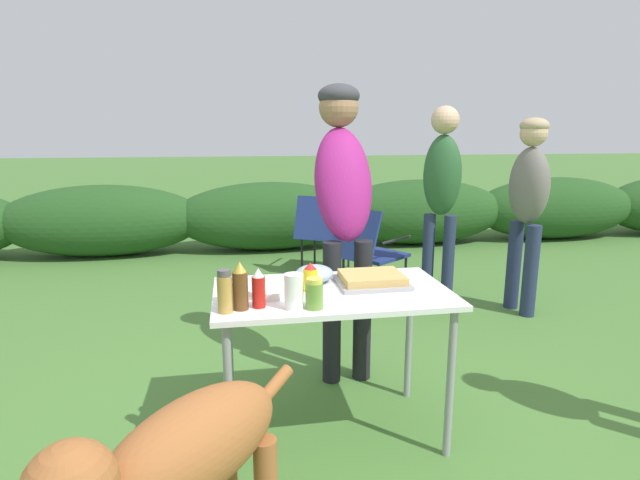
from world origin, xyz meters
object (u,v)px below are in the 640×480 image
Objects in this scene: spice_jar at (225,292)px; standing_person_in_olive_jacket at (442,187)px; paper_cup_stack at (294,291)px; folding_table at (332,306)px; beer_bottle at (240,287)px; standing_person_in_navy_coat at (528,195)px; ketchup_bottle at (259,289)px; mixing_bowl at (314,274)px; standing_person_in_red_jacket at (343,192)px; food_tray at (372,279)px; plate_stack at (270,290)px; camp_chair_green_behind_table at (322,230)px; mustard_bottle at (310,277)px; relish_jar at (314,294)px; mayo_bottle at (228,289)px; camp_chair_near_hedge at (367,248)px; dog at (180,462)px.

spice_jar is 2.52m from standing_person_in_olive_jacket.
folding_table is at bearing 46.26° from paper_cup_stack.
spice_jar is at bearing -157.73° from beer_bottle.
ketchup_bottle is at bearing -62.97° from standing_person_in_navy_coat.
standing_person_in_red_jacket is at bearing 63.42° from mixing_bowl.
beer_bottle is (0.06, 0.03, 0.01)m from spice_jar.
plate_stack is (-0.50, -0.05, -0.01)m from food_tray.
paper_cup_stack is 3.17m from camp_chair_green_behind_table.
mustard_bottle is 2.43m from standing_person_in_navy_coat.
food_tray is 2.54× the size of relish_jar.
mayo_bottle is at bearing -100.66° from standing_person_in_olive_jacket.
beer_bottle is at bearing -159.31° from food_tray.
standing_person_in_red_jacket is (-0.01, 0.60, 0.36)m from food_tray.
mayo_bottle is at bearing 159.19° from relish_jar.
plate_stack is at bearing -75.71° from camp_chair_green_behind_table.
beer_bottle reaches higher than mixing_bowl.
standing_person_in_olive_jacket is 2.01× the size of camp_chair_near_hedge.
relish_jar is at bearing -14.10° from ketchup_bottle.
standing_person_in_navy_coat is (2.35, 1.51, 0.17)m from mayo_bottle.
plate_stack is 1.29× the size of mixing_bowl.
mustard_bottle is 0.31m from ketchup_bottle.
mixing_bowl is at bearing -117.89° from standing_person_in_red_jacket.
folding_table is 6.07× the size of spice_jar.
ketchup_bottle is (-0.56, -0.23, 0.05)m from food_tray.
paper_cup_stack is 0.22m from beer_bottle.
relish_jar is 0.08× the size of standing_person_in_olive_jacket.
standing_person_in_red_jacket reaches higher than mustard_bottle.
mixing_bowl is 0.23× the size of dog.
mayo_bottle is 0.16× the size of camp_chair_near_hedge.
dog is at bearing -107.60° from beer_bottle.
paper_cup_stack is 0.80m from dog.
ketchup_bottle reaches higher than camp_chair_near_hedge.
standing_person_in_red_jacket reaches higher than plate_stack.
camp_chair_near_hedge is at bearing 69.17° from relish_jar.
food_tray is 0.20× the size of standing_person_in_olive_jacket.
dog is at bearing -127.36° from folding_table.
standing_person_in_red_jacket reaches higher than beer_bottle.
folding_table is 0.50m from beer_bottle.
standing_person_in_red_jacket is 2.14× the size of dog.
standing_person_in_olive_jacket is at bearing -29.27° from camp_chair_green_behind_table.
dog is at bearing -113.09° from ketchup_bottle.
mustard_bottle reaches higher than mixing_bowl.
beer_bottle reaches higher than plate_stack.
standing_person_in_navy_coat is at bearing 35.51° from ketchup_bottle.
paper_cup_stack is at bearing -17.37° from ketchup_bottle.
dog is at bearing -112.20° from plate_stack.
paper_cup_stack is at bearing -8.03° from beer_bottle.
spice_jar is 0.15m from ketchup_bottle.
camp_chair_near_hedge is (0.51, 1.29, -0.66)m from standing_person_in_red_jacket.
mustard_bottle is at bearing -78.49° from dog.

